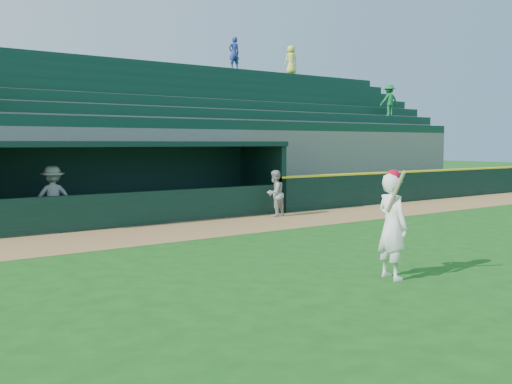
% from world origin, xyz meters
% --- Properties ---
extents(ground, '(120.00, 120.00, 0.00)m').
position_xyz_m(ground, '(0.00, 0.00, 0.00)').
color(ground, '#164D13').
rests_on(ground, ground).
extents(warning_track, '(40.00, 3.00, 0.01)m').
position_xyz_m(warning_track, '(0.00, 4.90, 0.01)').
color(warning_track, olive).
rests_on(warning_track, ground).
extents(field_wall_right, '(15.50, 0.30, 1.20)m').
position_xyz_m(field_wall_right, '(12.25, 6.55, 0.60)').
color(field_wall_right, black).
rests_on(field_wall_right, ground).
extents(wall_stripe_right, '(15.50, 0.32, 0.06)m').
position_xyz_m(wall_stripe_right, '(12.25, 6.55, 1.23)').
color(wall_stripe_right, yellow).
rests_on(wall_stripe_right, field_wall_right).
extents(dugout_player_front, '(0.88, 0.77, 1.52)m').
position_xyz_m(dugout_player_front, '(3.81, 5.89, 0.76)').
color(dugout_player_front, '#A8A8A3').
rests_on(dugout_player_front, ground).
extents(dugout_player_inside, '(1.24, 0.85, 1.77)m').
position_xyz_m(dugout_player_inside, '(-2.86, 7.50, 0.88)').
color(dugout_player_inside, '#A9A9A4').
rests_on(dugout_player_inside, ground).
extents(dugout, '(9.40, 2.80, 2.46)m').
position_xyz_m(dugout, '(0.00, 8.00, 1.36)').
color(dugout, slate).
rests_on(dugout, ground).
extents(stands, '(34.50, 6.25, 7.59)m').
position_xyz_m(stands, '(-0.02, 12.57, 2.40)').
color(stands, slate).
rests_on(stands, ground).
extents(batter_at_plate, '(0.55, 0.85, 1.96)m').
position_xyz_m(batter_at_plate, '(0.29, -2.15, 0.97)').
color(batter_at_plate, white).
rests_on(batter_at_plate, ground).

